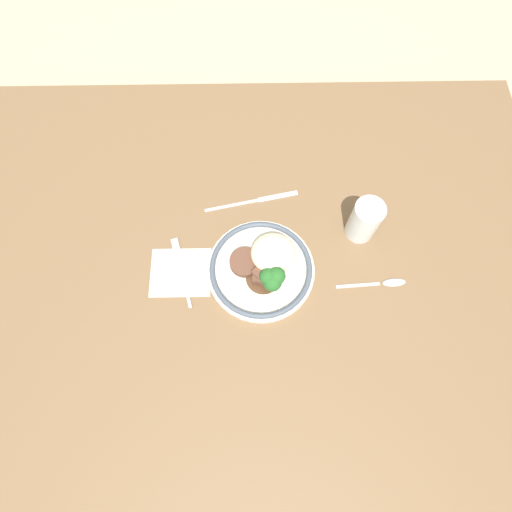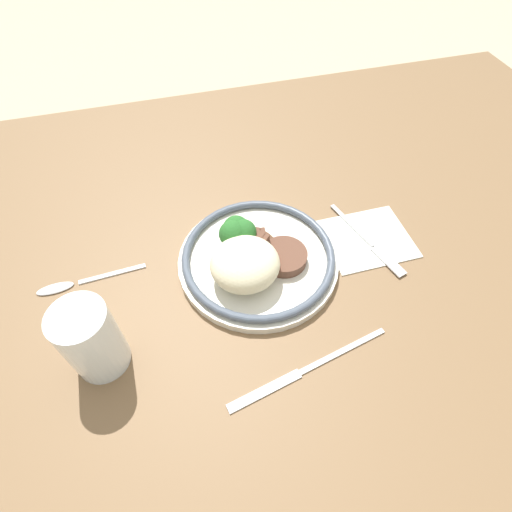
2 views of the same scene
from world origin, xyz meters
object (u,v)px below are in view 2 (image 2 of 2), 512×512
(plate, at_px, (254,256))
(juice_glass, at_px, (93,343))
(fork, at_px, (372,245))
(knife, at_px, (304,371))
(spoon, at_px, (70,285))

(plate, height_order, juice_glass, juice_glass)
(plate, distance_m, fork, 0.19)
(plate, relative_size, knife, 1.06)
(plate, bearing_deg, spoon, -7.52)
(fork, relative_size, knife, 0.74)
(knife, bearing_deg, plate, -96.08)
(knife, xyz_separation_m, spoon, (0.28, -0.21, 0.00))
(juice_glass, relative_size, spoon, 0.69)
(plate, relative_size, fork, 1.43)
(knife, bearing_deg, spoon, -48.39)
(plate, xyz_separation_m, spoon, (0.27, -0.04, -0.02))
(plate, relative_size, spoon, 1.53)
(knife, bearing_deg, fork, -148.00)
(fork, height_order, spoon, same)
(spoon, bearing_deg, plate, 168.92)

